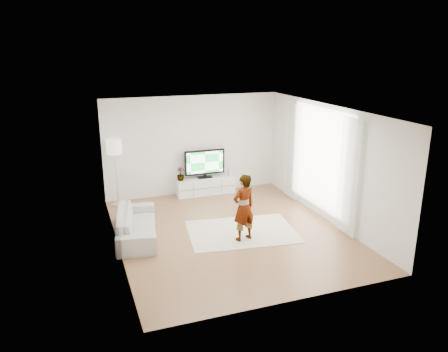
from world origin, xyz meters
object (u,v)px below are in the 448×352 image
object	(u,v)px
television	(205,163)
rug	(242,232)
sofa	(137,224)
player	(244,208)
floor_lamp	(114,149)
media_console	(205,186)

from	to	relation	value
television	rug	world-z (taller)	television
sofa	player	bearing A→B (deg)	-103.89
rug	floor_lamp	size ratio (longest dim) A/B	1.35
rug	sofa	xyz separation A→B (m)	(-2.30, 0.55, 0.30)
television	media_console	bearing A→B (deg)	-90.00
player	floor_lamp	distance (m)	4.03
player	floor_lamp	bearing A→B (deg)	-69.25
floor_lamp	player	bearing A→B (deg)	-53.87
player	sofa	world-z (taller)	player
media_console	floor_lamp	world-z (taller)	floor_lamp
media_console	television	size ratio (longest dim) A/B	1.44
rug	floor_lamp	world-z (taller)	floor_lamp
media_console	floor_lamp	distance (m)	2.79
television	player	distance (m)	3.30
media_console	sofa	distance (m)	3.28
player	television	bearing A→B (deg)	-107.95
television	floor_lamp	size ratio (longest dim) A/B	0.65
television	sofa	world-z (taller)	television
rug	player	size ratio (longest dim) A/B	1.62
floor_lamp	sofa	bearing A→B (deg)	-86.04
media_console	floor_lamp	size ratio (longest dim) A/B	0.94
rug	floor_lamp	xyz separation A→B (m)	(-2.46, 2.79, 1.52)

